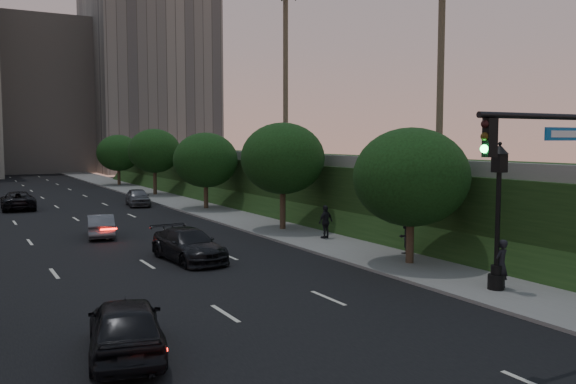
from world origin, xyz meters
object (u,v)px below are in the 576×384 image
sedan_near_left (126,326)px  pedestrian_c (326,222)px  sedan_far_left (18,200)px  pedestrian_a (501,264)px  pedestrian_b (405,237)px  sedan_far_right (138,197)px  sedan_mid_left (101,226)px  sedan_near_right (188,245)px  street_lamp (498,223)px

sedan_near_left → pedestrian_c: pedestrian_c is taller
sedan_near_left → sedan_far_left: (0.78, 37.76, -0.05)m
sedan_near_left → pedestrian_c: (14.43, 12.86, 0.28)m
pedestrian_a → pedestrian_b: (1.49, 7.24, -0.10)m
sedan_far_right → pedestrian_b: size_ratio=2.70×
sedan_far_right → pedestrian_b: (5.39, -28.57, 0.22)m
sedan_mid_left → sedan_far_right: 16.70m
sedan_mid_left → pedestrian_a: size_ratio=2.24×
sedan_mid_left → sedan_far_left: sedan_far_left is taller
sedan_mid_left → sedan_far_left: 17.70m
sedan_near_right → pedestrian_b: (9.65, -4.04, 0.21)m
sedan_mid_left → pedestrian_b: (11.76, -13.13, 0.29)m
sedan_far_left → pedestrian_c: 28.40m
pedestrian_c → sedan_far_right: bearing=-96.6°
sedan_mid_left → sedan_near_right: size_ratio=0.79×
street_lamp → sedan_mid_left: size_ratio=1.36×
sedan_near_left → sedan_mid_left: bearing=-88.5°
sedan_far_left → sedan_far_right: size_ratio=1.22×
pedestrian_c → sedan_near_left: bearing=24.2°
pedestrian_a → pedestrian_b: bearing=-114.3°
pedestrian_c → pedestrian_a: bearing=70.2°
sedan_far_left → pedestrian_a: pedestrian_a is taller
street_lamp → pedestrian_b: street_lamp is taller
sedan_near_right → pedestrian_a: 13.93m
pedestrian_a → sedan_near_left: bearing=-13.1°
sedan_near_right → sedan_far_right: 24.90m
sedan_far_right → sedan_near_left: bearing=-97.9°
sedan_mid_left → pedestrian_a: bearing=126.4°
sedan_far_left → pedestrian_b: 33.91m
sedan_near_left → sedan_far_left: size_ratio=0.87×
street_lamp → pedestrian_b: 7.61m
sedan_mid_left → pedestrian_a: (10.27, -20.38, 0.39)m
sedan_far_right → pedestrian_c: bearing=-71.4°
sedan_near_left → sedan_far_left: sedan_near_left is taller
sedan_far_right → pedestrian_c: size_ratio=2.38×
sedan_far_left → pedestrian_a: (13.13, -37.84, 0.32)m
sedan_near_left → pedestrian_b: size_ratio=2.86×
sedan_far_right → sedan_far_left: bearing=175.3°
pedestrian_b → sedan_near_left: bearing=13.2°
sedan_far_right → sedan_mid_left: bearing=-104.7°
street_lamp → pedestrian_a: 1.58m
sedan_near_right → pedestrian_c: pedestrian_c is taller
sedan_far_right → pedestrian_a: size_ratio=2.40×
pedestrian_b → sedan_far_right: bearing=-91.1°
sedan_far_right → pedestrian_a: bearing=-76.1°
sedan_near_left → sedan_near_right: bearing=-105.5°
street_lamp → pedestrian_c: (0.75, 12.92, -1.55)m
sedan_near_right → sedan_far_right: sedan_near_right is taller
sedan_far_right → pedestrian_a: pedestrian_a is taller
street_lamp → sedan_near_right: (-7.94, 11.26, -1.88)m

